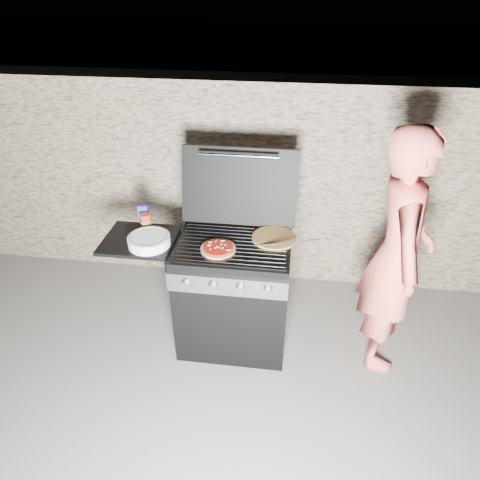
# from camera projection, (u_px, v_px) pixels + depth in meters

# --- Properties ---
(ground) EXTENTS (50.00, 50.00, 0.00)m
(ground) POSITION_uv_depth(u_px,v_px,m) (234.00, 339.00, 3.43)
(ground) COLOR #5D5A57
(stone_wall) EXTENTS (8.00, 0.35, 1.80)m
(stone_wall) POSITION_uv_depth(u_px,v_px,m) (250.00, 182.00, 3.83)
(stone_wall) COLOR gray
(stone_wall) RESTS_ON ground
(gas_grill) EXTENTS (1.34, 0.79, 0.91)m
(gas_grill) POSITION_uv_depth(u_px,v_px,m) (201.00, 292.00, 3.22)
(gas_grill) COLOR black
(gas_grill) RESTS_ON ground
(pizza_topped) EXTENTS (0.26, 0.26, 0.03)m
(pizza_topped) POSITION_uv_depth(u_px,v_px,m) (218.00, 248.00, 2.88)
(pizza_topped) COLOR #C07240
(pizza_topped) RESTS_ON gas_grill
(pizza_plain) EXTENTS (0.34, 0.34, 0.02)m
(pizza_plain) POSITION_uv_depth(u_px,v_px,m) (274.00, 238.00, 3.00)
(pizza_plain) COLOR #E1A750
(pizza_plain) RESTS_ON gas_grill
(sauce_jar) EXTENTS (0.08, 0.08, 0.12)m
(sauce_jar) POSITION_uv_depth(u_px,v_px,m) (146.00, 222.00, 3.10)
(sauce_jar) COLOR #A22C16
(sauce_jar) RESTS_ON gas_grill
(blue_carton) EXTENTS (0.08, 0.05, 0.15)m
(blue_carton) POSITION_uv_depth(u_px,v_px,m) (144.00, 214.00, 3.16)
(blue_carton) COLOR navy
(blue_carton) RESTS_ON gas_grill
(plate_stack) EXTENTS (0.34, 0.34, 0.07)m
(plate_stack) POSITION_uv_depth(u_px,v_px,m) (149.00, 241.00, 2.94)
(plate_stack) COLOR white
(plate_stack) RESTS_ON gas_grill
(person) EXTENTS (0.45, 0.67, 1.79)m
(person) POSITION_uv_depth(u_px,v_px,m) (397.00, 255.00, 2.86)
(person) COLOR #E25E51
(person) RESTS_ON ground
(tongs) EXTENTS (0.43, 0.03, 0.09)m
(tongs) POSITION_uv_depth(u_px,v_px,m) (288.00, 243.00, 2.88)
(tongs) COLOR black
(tongs) RESTS_ON gas_grill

